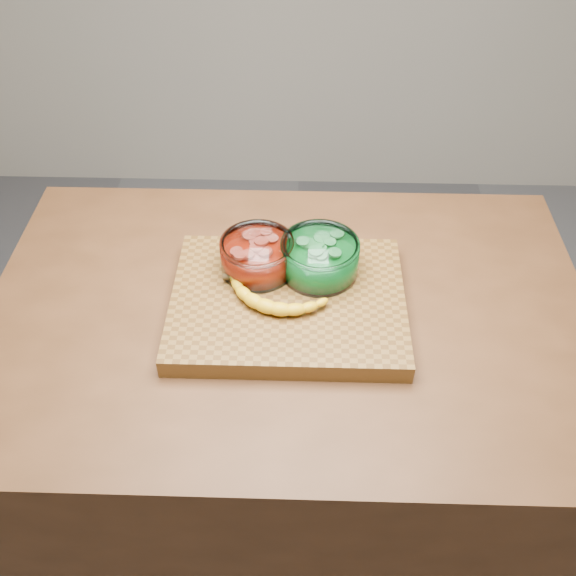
{
  "coord_description": "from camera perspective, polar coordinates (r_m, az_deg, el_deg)",
  "views": [
    {
      "loc": [
        0.03,
        -0.88,
        1.81
      ],
      "look_at": [
        0.0,
        0.0,
        0.96
      ],
      "focal_mm": 40.0,
      "sensor_mm": 36.0,
      "label": 1
    }
  ],
  "objects": [
    {
      "name": "bowl_red",
      "position": [
        1.27,
        -2.72,
        2.87
      ],
      "size": [
        0.15,
        0.15,
        0.07
      ],
      "color": "white",
      "rests_on": "cutting_board"
    },
    {
      "name": "counter",
      "position": [
        1.62,
        0.0,
        -13.12
      ],
      "size": [
        1.2,
        0.8,
        0.9
      ],
      "primitive_type": "cube",
      "color": "#512F18",
      "rests_on": "ground"
    },
    {
      "name": "ground",
      "position": [
        2.01,
        0.0,
        -20.1
      ],
      "size": [
        3.5,
        3.5,
        0.0
      ],
      "primitive_type": "plane",
      "color": "#58585D",
      "rests_on": "ground"
    },
    {
      "name": "cutting_board",
      "position": [
        1.25,
        0.0,
        -1.32
      ],
      "size": [
        0.45,
        0.35,
        0.04
      ],
      "primitive_type": "cube",
      "color": "brown",
      "rests_on": "counter"
    },
    {
      "name": "bowl_green",
      "position": [
        1.26,
        2.83,
        2.69
      ],
      "size": [
        0.15,
        0.15,
        0.07
      ],
      "color": "white",
      "rests_on": "cutting_board"
    },
    {
      "name": "banana",
      "position": [
        1.22,
        -1.0,
        -0.4
      ],
      "size": [
        0.22,
        0.14,
        0.03
      ],
      "primitive_type": null,
      "color": "gold",
      "rests_on": "cutting_board"
    }
  ]
}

